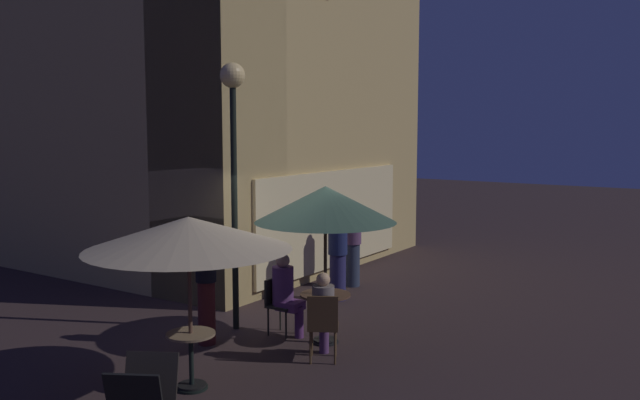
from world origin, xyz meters
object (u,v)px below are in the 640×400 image
(cafe_table_0, at_px, (325,306))
(patio_umbrella_1, at_px, (188,234))
(cafe_chair_0, at_px, (323,322))
(cafe_chair_1, at_px, (278,300))
(cafe_table_1, at_px, (191,352))
(patron_standing_4, at_px, (338,255))
(street_lamp_near_corner, at_px, (233,128))
(patio_umbrella_0, at_px, (325,205))
(patron_standing_3, at_px, (352,246))
(patron_seated_0, at_px, (323,310))
(patron_seated_1, at_px, (286,290))
(patron_standing_2, at_px, (206,287))

(cafe_table_0, distance_m, patio_umbrella_1, 2.82)
(cafe_table_0, bearing_deg, cafe_chair_0, -149.32)
(cafe_table_0, bearing_deg, cafe_chair_1, 92.25)
(cafe_table_1, bearing_deg, patron_standing_4, 8.95)
(street_lamp_near_corner, height_order, patio_umbrella_0, street_lamp_near_corner)
(patio_umbrella_0, height_order, patron_standing_3, patio_umbrella_0)
(patio_umbrella_1, xyz_separation_m, patron_standing_4, (4.64, 0.73, -1.10))
(cafe_chair_0, relative_size, cafe_chair_1, 1.09)
(patio_umbrella_1, bearing_deg, patio_umbrella_0, -10.20)
(patron_standing_4, bearing_deg, street_lamp_near_corner, -82.20)
(patron_seated_0, height_order, patron_seated_1, patron_seated_1)
(patio_umbrella_1, xyz_separation_m, patron_standing_3, (5.73, 1.06, -1.14))
(cafe_table_1, bearing_deg, patio_umbrella_0, -10.20)
(cafe_chair_1, relative_size, patron_seated_0, 0.70)
(patron_standing_2, bearing_deg, patio_umbrella_1, 16.69)
(patio_umbrella_0, bearing_deg, patron_standing_3, 24.23)
(patio_umbrella_0, distance_m, patron_seated_0, 1.57)
(patio_umbrella_0, distance_m, cafe_chair_0, 1.75)
(cafe_chair_0, bearing_deg, patron_seated_1, 28.09)
(patio_umbrella_1, relative_size, cafe_chair_1, 2.88)
(street_lamp_near_corner, relative_size, patron_standing_4, 2.47)
(street_lamp_near_corner, xyz_separation_m, patron_standing_4, (2.43, -0.43, -2.38))
(cafe_chair_0, bearing_deg, patio_umbrella_0, 0.00)
(patio_umbrella_1, relative_size, patron_standing_3, 1.53)
(patron_standing_4, bearing_deg, cafe_chair_0, -43.69)
(patron_standing_3, bearing_deg, patron_standing_2, 43.79)
(cafe_table_0, distance_m, cafe_table_1, 2.45)
(patio_umbrella_0, height_order, cafe_chair_1, patio_umbrella_0)
(patron_standing_4, bearing_deg, cafe_chair_1, -64.38)
(cafe_table_1, bearing_deg, patron_standing_2, 36.58)
(patio_umbrella_0, xyz_separation_m, patron_standing_4, (2.23, 1.16, -1.25))
(cafe_chair_1, distance_m, patron_seated_0, 1.35)
(street_lamp_near_corner, relative_size, cafe_chair_0, 4.40)
(cafe_table_0, distance_m, patron_standing_4, 2.53)
(cafe_table_1, bearing_deg, cafe_table_0, -10.20)
(patio_umbrella_1, xyz_separation_m, patron_seated_0, (1.81, -0.79, -1.27))
(patron_standing_4, bearing_deg, patron_standing_2, -77.24)
(patron_seated_1, xyz_separation_m, patron_standing_3, (3.35, 0.77, 0.10))
(patron_seated_1, height_order, patron_standing_3, patron_standing_3)
(patio_umbrella_0, bearing_deg, cafe_table_1, 169.80)
(cafe_table_0, relative_size, patron_standing_4, 0.44)
(patio_umbrella_0, bearing_deg, patron_seated_0, -149.32)
(cafe_table_0, xyz_separation_m, cafe_table_1, (-2.41, 0.43, -0.09))
(cafe_chair_0, xyz_separation_m, patron_seated_0, (0.13, 0.08, 0.12))
(street_lamp_near_corner, xyz_separation_m, cafe_table_0, (0.20, -1.60, -2.68))
(patron_standing_2, bearing_deg, cafe_table_0, 105.21)
(patio_umbrella_0, relative_size, cafe_chair_1, 2.70)
(street_lamp_near_corner, relative_size, cafe_table_1, 5.92)
(patron_seated_1, relative_size, patron_standing_4, 0.75)
(street_lamp_near_corner, xyz_separation_m, patron_standing_2, (-0.83, -0.14, -2.38))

